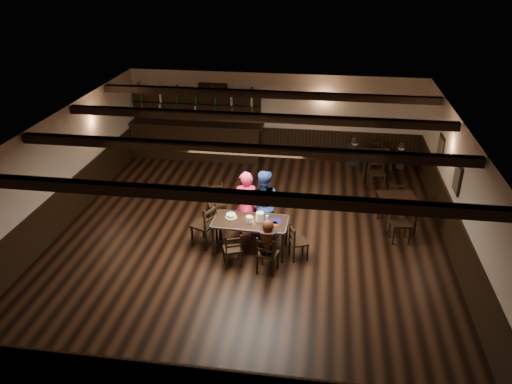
# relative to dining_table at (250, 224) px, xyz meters

# --- Properties ---
(ground) EXTENTS (10.00, 10.00, 0.00)m
(ground) POSITION_rel_dining_table_xyz_m (-0.10, 0.50, -0.68)
(ground) COLOR black
(ground) RESTS_ON ground
(room_shell) EXTENTS (9.02, 10.02, 2.71)m
(room_shell) POSITION_rel_dining_table_xyz_m (-0.09, 0.54, 1.07)
(room_shell) COLOR beige
(room_shell) RESTS_ON ground
(dining_table) EXTENTS (1.65, 0.85, 0.75)m
(dining_table) POSITION_rel_dining_table_xyz_m (0.00, 0.00, 0.00)
(dining_table) COLOR black
(dining_table) RESTS_ON ground
(chair_near_left) EXTENTS (0.47, 0.46, 0.78)m
(chair_near_left) POSITION_rel_dining_table_xyz_m (-0.26, -0.66, -0.22)
(chair_near_left) COLOR black
(chair_near_left) RESTS_ON ground
(chair_near_right) EXTENTS (0.47, 0.46, 0.86)m
(chair_near_right) POSITION_rel_dining_table_xyz_m (0.46, -0.80, -0.18)
(chair_near_right) COLOR black
(chair_near_right) RESTS_ON ground
(chair_end_left) EXTENTS (0.61, 0.62, 1.02)m
(chair_end_left) POSITION_rel_dining_table_xyz_m (-0.98, 0.07, -0.08)
(chair_end_left) COLOR black
(chair_end_left) RESTS_ON ground
(chair_end_right) EXTENTS (0.47, 0.48, 0.80)m
(chair_end_right) POSITION_rel_dining_table_xyz_m (1.01, -0.16, -0.21)
(chair_end_right) COLOR black
(chair_end_right) RESTS_ON ground
(chair_far_pushed) EXTENTS (0.55, 0.54, 0.90)m
(chair_far_pushed) POSITION_rel_dining_table_xyz_m (-1.07, 1.34, -0.15)
(chair_far_pushed) COLOR black
(chair_far_pushed) RESTS_ON ground
(woman_pink) EXTENTS (0.68, 0.52, 1.66)m
(woman_pink) POSITION_rel_dining_table_xyz_m (-0.19, 0.55, 0.15)
(woman_pink) COLOR #EF3087
(woman_pink) RESTS_ON ground
(man_blue) EXTENTS (0.89, 0.74, 1.65)m
(man_blue) POSITION_rel_dining_table_xyz_m (0.18, 0.68, 0.15)
(man_blue) COLOR navy
(man_blue) RESTS_ON ground
(seated_person) EXTENTS (0.32, 0.49, 0.79)m
(seated_person) POSITION_rel_dining_table_xyz_m (0.48, -0.75, 0.14)
(seated_person) COLOR black
(seated_person) RESTS_ON ground
(cake) EXTENTS (0.26, 0.26, 0.08)m
(cake) POSITION_rel_dining_table_xyz_m (-0.44, 0.09, 0.11)
(cake) COLOR white
(cake) RESTS_ON dining_table
(plate_stack_a) EXTENTS (0.15, 0.15, 0.14)m
(plate_stack_a) POSITION_rel_dining_table_xyz_m (-0.01, -0.05, 0.15)
(plate_stack_a) COLOR white
(plate_stack_a) RESTS_ON dining_table
(plate_stack_b) EXTENTS (0.17, 0.17, 0.20)m
(plate_stack_b) POSITION_rel_dining_table_xyz_m (0.21, 0.03, 0.18)
(plate_stack_b) COLOR white
(plate_stack_b) RESTS_ON dining_table
(tea_light) EXTENTS (0.06, 0.06, 0.06)m
(tea_light) POSITION_rel_dining_table_xyz_m (0.03, 0.08, 0.10)
(tea_light) COLOR #A5A8AD
(tea_light) RESTS_ON dining_table
(salt_shaker) EXTENTS (0.03, 0.03, 0.08)m
(salt_shaker) POSITION_rel_dining_table_xyz_m (0.36, -0.07, 0.12)
(salt_shaker) COLOR silver
(salt_shaker) RESTS_ON dining_table
(pepper_shaker) EXTENTS (0.04, 0.04, 0.09)m
(pepper_shaker) POSITION_rel_dining_table_xyz_m (0.41, -0.07, 0.12)
(pepper_shaker) COLOR #A5A8AD
(pepper_shaker) RESTS_ON dining_table
(drink_glass) EXTENTS (0.07, 0.07, 0.11)m
(drink_glass) POSITION_rel_dining_table_xyz_m (0.36, 0.10, 0.13)
(drink_glass) COLOR silver
(drink_glass) RESTS_ON dining_table
(menu_red) EXTENTS (0.32, 0.28, 0.00)m
(menu_red) POSITION_rel_dining_table_xyz_m (0.47, -0.08, 0.08)
(menu_red) COLOR maroon
(menu_red) RESTS_ON dining_table
(menu_blue) EXTENTS (0.35, 0.25, 0.00)m
(menu_blue) POSITION_rel_dining_table_xyz_m (0.50, 0.07, 0.08)
(menu_blue) COLOR #101150
(menu_blue) RESTS_ON dining_table
(bar_counter) EXTENTS (4.28, 0.70, 2.20)m
(bar_counter) POSITION_rel_dining_table_xyz_m (-2.54, 5.22, 0.05)
(bar_counter) COLOR black
(bar_counter) RESTS_ON ground
(back_table_a) EXTENTS (0.97, 0.97, 0.75)m
(back_table_a) POSITION_rel_dining_table_xyz_m (3.31, 1.58, -0.02)
(back_table_a) COLOR black
(back_table_a) RESTS_ON ground
(back_table_b) EXTENTS (0.99, 0.99, 0.75)m
(back_table_b) POSITION_rel_dining_table_xyz_m (2.97, 4.38, -0.02)
(back_table_b) COLOR black
(back_table_b) RESTS_ON ground
(bg_patron_left) EXTENTS (0.33, 0.43, 0.78)m
(bg_patron_left) POSITION_rel_dining_table_xyz_m (2.35, 4.24, 0.18)
(bg_patron_left) COLOR black
(bg_patron_left) RESTS_ON ground
(bg_patron_right) EXTENTS (0.21, 0.34, 0.70)m
(bg_patron_right) POSITION_rel_dining_table_xyz_m (3.64, 4.22, 0.14)
(bg_patron_right) COLOR black
(bg_patron_right) RESTS_ON ground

